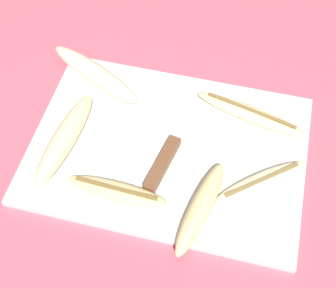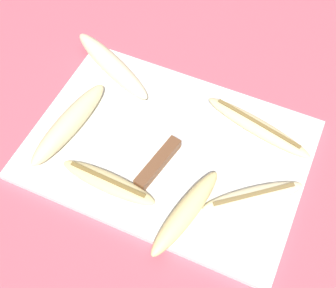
# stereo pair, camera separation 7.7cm
# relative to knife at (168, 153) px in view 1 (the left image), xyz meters

# --- Properties ---
(ground_plane) EXTENTS (4.00, 4.00, 0.00)m
(ground_plane) POSITION_rel_knife_xyz_m (-0.00, 0.01, -0.02)
(ground_plane) COLOR #C65160
(cutting_board) EXTENTS (0.45, 0.32, 0.01)m
(cutting_board) POSITION_rel_knife_xyz_m (-0.00, 0.01, -0.01)
(cutting_board) COLOR white
(cutting_board) RESTS_ON ground_plane
(knife) EXTENTS (0.07, 0.25, 0.02)m
(knife) POSITION_rel_knife_xyz_m (0.00, 0.00, 0.00)
(knife) COLOR brown
(knife) RESTS_ON cutting_board
(banana_pale_long) EXTENTS (0.20, 0.12, 0.04)m
(banana_pale_long) POSITION_rel_knife_xyz_m (-0.17, 0.13, 0.01)
(banana_pale_long) COLOR beige
(banana_pale_long) RESTS_ON cutting_board
(banana_golden_short) EXTENTS (0.07, 0.17, 0.03)m
(banana_golden_short) POSITION_rel_knife_xyz_m (0.07, -0.09, 0.01)
(banana_golden_short) COLOR #EDD689
(banana_golden_short) RESTS_ON cutting_board
(banana_spotted_left) EXTENTS (0.17, 0.04, 0.02)m
(banana_spotted_left) POSITION_rel_knife_xyz_m (-0.06, -0.09, 0.00)
(banana_spotted_left) COLOR #DBC684
(banana_spotted_left) RESTS_ON cutting_board
(banana_soft_right) EXTENTS (0.06, 0.20, 0.04)m
(banana_soft_right) POSITION_rel_knife_xyz_m (-0.17, -0.02, 0.01)
(banana_soft_right) COLOR beige
(banana_soft_right) RESTS_ON cutting_board
(banana_ripe_center) EXTENTS (0.20, 0.08, 0.02)m
(banana_ripe_center) POSITION_rel_knife_xyz_m (0.12, 0.11, 0.00)
(banana_ripe_center) COLOR beige
(banana_ripe_center) RESTS_ON cutting_board
(banana_cream_curved) EXTENTS (0.15, 0.13, 0.02)m
(banana_cream_curved) POSITION_rel_knife_xyz_m (0.16, -0.02, 0.00)
(banana_cream_curved) COLOR beige
(banana_cream_curved) RESTS_ON cutting_board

